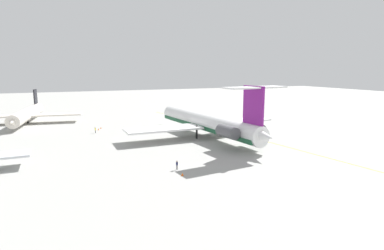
# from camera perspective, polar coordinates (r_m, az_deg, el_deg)

# --- Properties ---
(ground) EXTENTS (394.06, 394.06, 0.00)m
(ground) POSITION_cam_1_polar(r_m,az_deg,el_deg) (87.43, 9.82, -1.66)
(ground) COLOR #9E9E99
(main_jetliner) EXTENTS (48.89, 43.27, 14.24)m
(main_jetliner) POSITION_cam_1_polar(r_m,az_deg,el_deg) (81.63, 3.07, 0.41)
(main_jetliner) COLOR white
(main_jetliner) RESTS_ON ground
(airliner_mid_right) EXTENTS (34.85, 34.58, 10.41)m
(airliner_mid_right) POSITION_cam_1_polar(r_m,az_deg,el_deg) (115.75, -27.96, 1.70)
(airliner_mid_right) COLOR silver
(airliner_mid_right) RESTS_ON ground
(ground_crew_near_nose) EXTENTS (0.36, 0.27, 1.64)m
(ground_crew_near_nose) POSITION_cam_1_polar(r_m,az_deg,el_deg) (55.97, -2.76, -7.11)
(ground_crew_near_nose) COLOR black
(ground_crew_near_nose) RESTS_ON ground
(ground_crew_near_tail) EXTENTS (0.41, 0.26, 1.65)m
(ground_crew_near_tail) POSITION_cam_1_polar(r_m,az_deg,el_deg) (91.50, -17.22, -0.78)
(ground_crew_near_tail) COLOR black
(ground_crew_near_tail) RESTS_ON ground
(safety_cone_nose) EXTENTS (0.40, 0.40, 0.55)m
(safety_cone_nose) POSITION_cam_1_polar(r_m,az_deg,el_deg) (95.91, -16.69, -0.74)
(safety_cone_nose) COLOR #EA590F
(safety_cone_nose) RESTS_ON ground
(safety_cone_wingtip) EXTENTS (0.40, 0.40, 0.55)m
(safety_cone_wingtip) POSITION_cam_1_polar(r_m,az_deg,el_deg) (97.99, -16.28, -0.49)
(safety_cone_wingtip) COLOR #EA590F
(safety_cone_wingtip) RESTS_ON ground
(safety_cone_tail) EXTENTS (0.40, 0.40, 0.55)m
(safety_cone_tail) POSITION_cam_1_polar(r_m,az_deg,el_deg) (53.04, -1.76, -8.96)
(safety_cone_tail) COLOR #EA590F
(safety_cone_tail) RESTS_ON ground
(taxiway_centreline) EXTENTS (103.83, 16.63, 0.01)m
(taxiway_centreline) POSITION_cam_1_polar(r_m,az_deg,el_deg) (87.91, 8.19, -1.55)
(taxiway_centreline) COLOR gold
(taxiway_centreline) RESTS_ON ground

